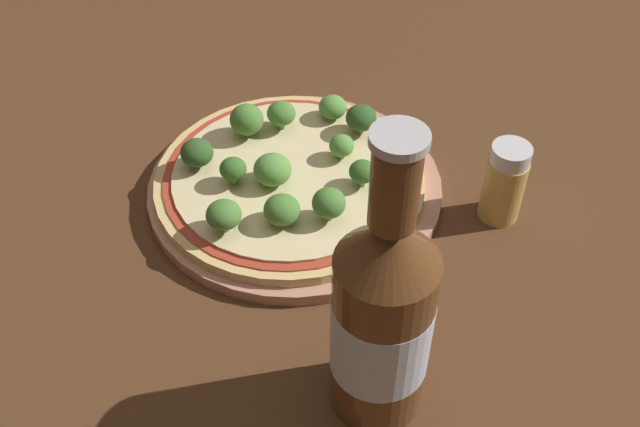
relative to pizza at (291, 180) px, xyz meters
The scene contains 17 objects.
ground_plane 0.03m from the pizza, 97.17° to the left, with size 3.00×3.00×0.00m, color #4C2D19.
plate 0.01m from the pizza, 112.82° to the left, with size 0.28×0.28×0.01m.
pizza is the anchor object (origin of this frame).
broccoli_floret_0 0.10m from the pizza, 108.58° to the left, with size 0.03×0.03×0.03m.
broccoli_floret_1 0.08m from the pizza, 160.76° to the left, with size 0.03×0.03×0.03m.
broccoli_floret_2 0.06m from the pizza, 101.99° to the right, with size 0.02×0.02×0.03m.
broccoli_floret_3 0.09m from the pizza, 122.43° to the right, with size 0.03×0.03×0.03m.
broccoli_floret_4 0.07m from the pizza, 53.37° to the left, with size 0.02×0.02×0.03m.
broccoli_floret_5 0.07m from the pizza, 29.59° to the right, with size 0.03×0.03×0.03m.
broccoli_floret_6 0.07m from the pizza, ahead, with size 0.03×0.03×0.03m.
broccoli_floret_7 0.08m from the pizza, 167.87° to the right, with size 0.03×0.03×0.03m.
broccoli_floret_8 0.09m from the pizza, 61.89° to the right, with size 0.03×0.03×0.03m.
broccoli_floret_9 0.10m from the pizza, 130.59° to the left, with size 0.03×0.03×0.02m.
broccoli_floret_10 0.06m from the pizza, 89.77° to the left, with size 0.02×0.02×0.02m.
broccoli_floret_11 0.03m from the pizza, 81.05° to the right, with size 0.03×0.03×0.03m.
beer_bottle 0.24m from the pizza, ahead, with size 0.07×0.07×0.25m.
pepper_shaker 0.19m from the pizza, 57.70° to the left, with size 0.04×0.04×0.08m.
Camera 1 is at (0.48, -0.21, 0.49)m, focal length 42.00 mm.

